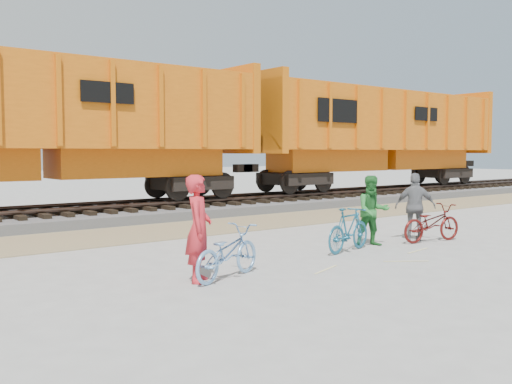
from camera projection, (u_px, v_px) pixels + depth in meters
ground at (333, 257)px, 11.61m from camera, size 120.00×120.00×0.00m
gravel_strip at (192, 228)px, 15.94m from camera, size 120.00×3.00×0.02m
ballast_bed at (136, 213)px, 18.69m from camera, size 120.00×4.00×0.30m
track at (135, 203)px, 18.67m from camera, size 120.00×2.60×0.24m
hopper_car_center at (41, 122)px, 16.66m from camera, size 14.00×3.13×4.65m
hopper_car_right at (378, 133)px, 25.86m from camera, size 14.00×3.13×4.65m
bicycle_blue at (227, 252)px, 9.62m from camera, size 1.81×1.14×0.90m
bicycle_teal at (349, 229)px, 12.22m from camera, size 1.66×0.78×0.96m
bicycle_maroon at (432, 223)px, 13.57m from camera, size 1.80×0.88×0.90m
person_solo at (199, 228)px, 9.36m from camera, size 0.74×0.77×1.77m
person_man at (373, 211)px, 12.97m from camera, size 0.98×0.91×1.61m
person_woman at (415, 207)px, 13.79m from camera, size 0.95×0.97×1.64m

